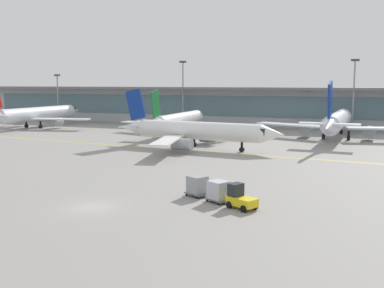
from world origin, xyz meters
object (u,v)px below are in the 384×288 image
(baggage_tug, at_px, (240,198))
(apron_light_mast_2, at_px, (354,92))
(gate_airplane_2, at_px, (337,121))
(cargo_dolly_lead, at_px, (218,191))
(apron_light_mast_1, at_px, (183,90))
(gate_airplane_0, at_px, (37,114))
(gate_airplane_1, at_px, (179,120))
(apron_light_mast_0, at_px, (58,96))
(taxiing_regional_jet, at_px, (197,131))
(cargo_dolly_trailing, at_px, (197,185))

(baggage_tug, bearing_deg, apron_light_mast_2, 112.25)
(gate_airplane_2, height_order, cargo_dolly_lead, gate_airplane_2)
(apron_light_mast_1, distance_m, apron_light_mast_2, 40.53)
(baggage_tug, bearing_deg, gate_airplane_0, 169.55)
(gate_airplane_1, height_order, apron_light_mast_1, apron_light_mast_1)
(baggage_tug, height_order, apron_light_mast_0, apron_light_mast_0)
(baggage_tug, bearing_deg, apron_light_mast_0, 164.42)
(taxiing_regional_jet, xyz_separation_m, baggage_tug, (15.46, -31.62, -2.03))
(gate_airplane_1, xyz_separation_m, cargo_dolly_lead, (23.96, -49.54, -1.82))
(gate_airplane_1, relative_size, taxiing_regional_jet, 0.98)
(gate_airplane_0, bearing_deg, gate_airplane_1, -87.49)
(gate_airplane_1, xyz_separation_m, apron_light_mast_1, (-6.53, 18.50, 5.88))
(gate_airplane_2, distance_m, cargo_dolly_trailing, 52.18)
(taxiing_regional_jet, height_order, baggage_tug, taxiing_regional_jet)
(gate_airplane_1, distance_m, apron_light_mast_2, 38.96)
(gate_airplane_1, bearing_deg, cargo_dolly_trailing, -155.54)
(cargo_dolly_lead, relative_size, apron_light_mast_1, 0.16)
(apron_light_mast_0, xyz_separation_m, apron_light_mast_1, (36.24, 2.15, 1.58))
(baggage_tug, xyz_separation_m, apron_light_mast_0, (-69.06, 67.17, 6.28))
(cargo_dolly_lead, relative_size, cargo_dolly_trailing, 1.00)
(baggage_tug, height_order, apron_light_mast_2, apron_light_mast_2)
(taxiing_regional_jet, xyz_separation_m, cargo_dolly_trailing, (10.59, -28.96, -1.87))
(cargo_dolly_trailing, xyz_separation_m, apron_light_mast_2, (12.57, 66.31, 7.56))
(gate_airplane_0, relative_size, taxiing_regional_jet, 1.10)
(gate_airplane_2, relative_size, taxiing_regional_jet, 1.14)
(gate_airplane_2, relative_size, cargo_dolly_trailing, 12.88)
(cargo_dolly_trailing, height_order, apron_light_mast_2, apron_light_mast_2)
(gate_airplane_2, distance_m, apron_light_mast_2, 16.25)
(taxiing_regional_jet, bearing_deg, cargo_dolly_lead, -61.66)
(taxiing_regional_jet, xyz_separation_m, apron_light_mast_0, (-53.61, 35.55, 4.25))
(apron_light_mast_0, distance_m, apron_light_mast_1, 36.34)
(baggage_tug, height_order, apron_light_mast_1, apron_light_mast_1)
(taxiing_regional_jet, bearing_deg, baggage_tug, -58.99)
(cargo_dolly_lead, bearing_deg, gate_airplane_1, 144.43)
(apron_light_mast_1, height_order, apron_light_mast_2, apron_light_mast_1)
(cargo_dolly_trailing, bearing_deg, gate_airplane_2, 107.43)
(gate_airplane_0, xyz_separation_m, gate_airplane_1, (36.96, -0.54, -0.34))
(taxiing_regional_jet, distance_m, baggage_tug, 35.25)
(taxiing_regional_jet, relative_size, cargo_dolly_lead, 11.27)
(baggage_tug, xyz_separation_m, cargo_dolly_lead, (-2.34, 1.27, 0.16))
(taxiing_regional_jet, bearing_deg, apron_light_mast_2, 63.16)
(apron_light_mast_1, relative_size, apron_light_mast_2, 1.02)
(gate_airplane_2, height_order, taxiing_regional_jet, gate_airplane_2)
(cargo_dolly_trailing, bearing_deg, gate_airplane_0, 168.79)
(gate_airplane_2, xyz_separation_m, apron_light_mast_2, (2.46, 15.17, 5.28))
(cargo_dolly_trailing, height_order, apron_light_mast_1, apron_light_mast_1)
(cargo_dolly_lead, bearing_deg, apron_light_mast_2, 110.19)
(taxiing_regional_jet, relative_size, apron_light_mast_0, 2.26)
(gate_airplane_2, height_order, apron_light_mast_0, apron_light_mast_0)
(cargo_dolly_lead, xyz_separation_m, cargo_dolly_trailing, (-2.53, 1.38, 0.00))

